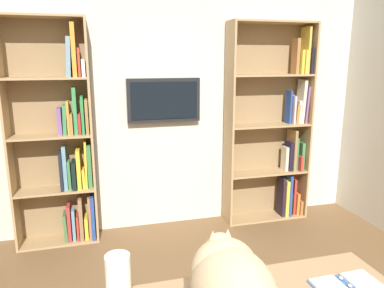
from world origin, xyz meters
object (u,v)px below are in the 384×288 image
(bookshelf_left, at_px, (276,130))
(paper_towel_roll, at_px, (118,282))
(cat, at_px, (231,286))
(bookshelf_right, at_px, (63,144))
(open_binder, at_px, (350,287))
(wall_mounted_tv, at_px, (164,100))

(bookshelf_left, height_order, paper_towel_roll, bookshelf_left)
(bookshelf_left, xyz_separation_m, cat, (1.47, 2.43, -0.11))
(bookshelf_right, xyz_separation_m, open_binder, (-1.45, 2.34, -0.26))
(wall_mounted_tv, distance_m, cat, 2.56)
(bookshelf_left, relative_size, open_binder, 6.53)
(cat, distance_m, paper_towel_roll, 0.49)
(open_binder, bearing_deg, cat, 7.46)
(bookshelf_right, distance_m, paper_towel_roll, 2.22)
(bookshelf_left, distance_m, cat, 2.84)
(bookshelf_left, xyz_separation_m, bookshelf_right, (2.27, 0.01, -0.03))
(bookshelf_left, bearing_deg, paper_towel_roll, 49.17)
(bookshelf_right, relative_size, paper_towel_roll, 8.60)
(bookshelf_left, distance_m, open_binder, 2.50)
(bookshelf_right, height_order, cat, bookshelf_right)
(bookshelf_right, bearing_deg, paper_towel_roll, 99.63)
(wall_mounted_tv, height_order, paper_towel_roll, wall_mounted_tv)
(wall_mounted_tv, height_order, open_binder, wall_mounted_tv)
(open_binder, bearing_deg, paper_towel_roll, -7.95)
(bookshelf_right, height_order, paper_towel_roll, bookshelf_right)
(open_binder, xyz_separation_m, paper_towel_roll, (1.07, -0.15, 0.12))
(wall_mounted_tv, height_order, cat, wall_mounted_tv)
(bookshelf_left, relative_size, paper_towel_roll, 8.61)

